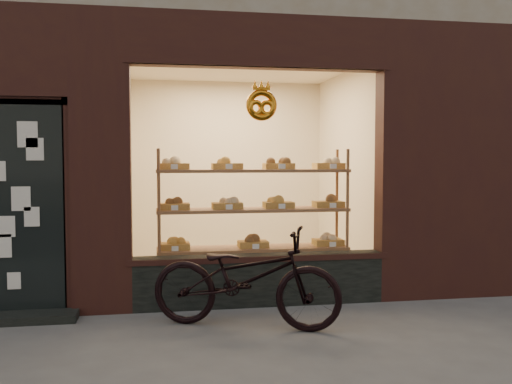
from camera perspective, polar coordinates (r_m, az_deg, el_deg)
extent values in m
plane|color=#494949|center=(4.26, -0.49, -18.62)|extent=(90.00, 90.00, 0.00)
cube|color=black|center=(6.26, 0.36, -8.77)|extent=(2.70, 0.25, 0.55)
cube|color=black|center=(6.12, -22.71, -1.50)|extent=(0.90, 0.04, 2.15)
cube|color=black|center=(6.15, -22.81, -11.52)|extent=(1.15, 0.35, 0.08)
torus|color=orange|center=(6.04, 0.55, 8.68)|extent=(0.33, 0.07, 0.33)
cube|color=brown|center=(6.72, -0.30, -9.89)|extent=(2.20, 0.45, 0.04)
cube|color=brown|center=(6.62, -0.30, -5.67)|extent=(2.20, 0.45, 0.03)
cube|color=brown|center=(6.56, -0.30, -1.79)|extent=(2.20, 0.45, 0.04)
cube|color=brown|center=(6.54, -0.30, 2.14)|extent=(2.20, 0.45, 0.04)
cylinder|color=brown|center=(6.29, -9.67, -3.44)|extent=(0.04, 0.04, 1.70)
cylinder|color=brown|center=(6.65, 9.12, -3.06)|extent=(0.04, 0.04, 1.70)
cylinder|color=brown|center=(6.68, -9.69, -3.04)|extent=(0.04, 0.04, 1.70)
cylinder|color=brown|center=(7.02, 8.07, -2.71)|extent=(0.04, 0.04, 1.70)
cube|color=brown|center=(6.52, -8.16, -5.38)|extent=(0.34, 0.24, 0.07)
sphere|color=#B78441|center=(6.51, -8.16, -4.64)|extent=(0.11, 0.11, 0.11)
cube|color=white|center=(6.34, -8.10, -5.63)|extent=(0.07, 0.01, 0.05)
cube|color=brown|center=(6.61, -0.30, -5.22)|extent=(0.34, 0.24, 0.07)
sphere|color=#56371A|center=(6.60, -0.30, -4.49)|extent=(0.11, 0.11, 0.11)
cube|color=white|center=(6.43, -0.02, -5.47)|extent=(0.07, 0.01, 0.05)
cube|color=brown|center=(6.82, 7.20, -4.99)|extent=(0.34, 0.24, 0.07)
sphere|color=beige|center=(6.81, 7.21, -4.28)|extent=(0.11, 0.11, 0.11)
cube|color=white|center=(6.64, 7.68, -5.21)|extent=(0.08, 0.01, 0.05)
cube|color=brown|center=(6.47, -8.19, -1.44)|extent=(0.34, 0.24, 0.07)
sphere|color=#56371A|center=(6.46, -8.20, -0.68)|extent=(0.11, 0.11, 0.11)
cube|color=white|center=(6.28, -8.14, -1.58)|extent=(0.07, 0.01, 0.06)
cube|color=brown|center=(6.51, -2.91, -1.37)|extent=(0.34, 0.24, 0.07)
sphere|color=beige|center=(6.51, -2.91, -0.62)|extent=(0.11, 0.11, 0.11)
cube|color=white|center=(6.33, -2.70, -1.51)|extent=(0.08, 0.01, 0.06)
cube|color=brown|center=(6.61, 2.26, -1.30)|extent=(0.34, 0.24, 0.07)
sphere|color=#B78441|center=(6.61, 2.26, -0.56)|extent=(0.11, 0.11, 0.11)
cube|color=white|center=(6.43, 2.61, -1.43)|extent=(0.07, 0.01, 0.06)
cube|color=brown|center=(6.77, 7.23, -1.21)|extent=(0.34, 0.24, 0.07)
sphere|color=#56371A|center=(6.76, 7.24, -0.50)|extent=(0.11, 0.11, 0.11)
cube|color=white|center=(6.59, 7.71, -1.34)|extent=(0.08, 0.01, 0.06)
cube|color=brown|center=(6.44, -8.22, 2.55)|extent=(0.34, 0.24, 0.07)
sphere|color=beige|center=(6.44, -8.23, 3.31)|extent=(0.11, 0.11, 0.11)
cube|color=white|center=(6.26, -8.17, 2.53)|extent=(0.07, 0.01, 0.06)
cube|color=brown|center=(6.49, -2.92, 2.59)|extent=(0.34, 0.24, 0.07)
sphere|color=#B78441|center=(6.49, -2.92, 3.34)|extent=(0.11, 0.11, 0.11)
cube|color=white|center=(6.31, -2.71, 2.57)|extent=(0.08, 0.01, 0.06)
cube|color=brown|center=(6.59, 2.27, 2.61)|extent=(0.34, 0.24, 0.07)
sphere|color=#56371A|center=(6.59, 2.27, 3.34)|extent=(0.11, 0.11, 0.11)
cube|color=white|center=(6.41, 2.62, 2.58)|extent=(0.07, 0.01, 0.06)
cube|color=brown|center=(6.75, 7.26, 2.60)|extent=(0.34, 0.24, 0.07)
sphere|color=beige|center=(6.74, 7.27, 3.32)|extent=(0.11, 0.11, 0.11)
cube|color=white|center=(6.57, 7.74, 2.57)|extent=(0.08, 0.01, 0.06)
imported|color=black|center=(5.41, -1.05, -8.56)|extent=(1.91, 1.26, 0.95)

